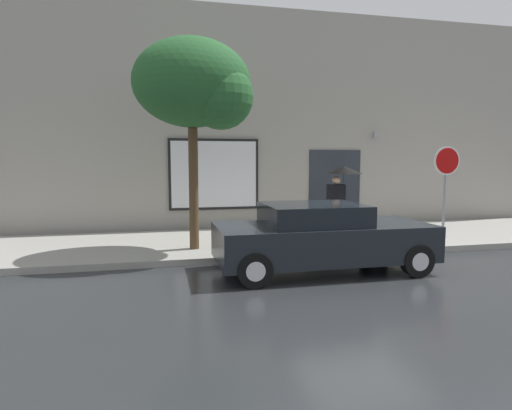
% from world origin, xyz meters
% --- Properties ---
extents(ground_plane, '(60.00, 60.00, 0.00)m').
position_xyz_m(ground_plane, '(0.00, 0.00, 0.00)').
color(ground_plane, '#282B2D').
extents(sidewalk, '(20.00, 4.00, 0.15)m').
position_xyz_m(sidewalk, '(0.00, 3.00, 0.07)').
color(sidewalk, gray).
rests_on(sidewalk, ground).
extents(building_facade, '(20.00, 0.67, 7.00)m').
position_xyz_m(building_facade, '(-0.02, 5.50, 3.48)').
color(building_facade, '#9E998E').
rests_on(building_facade, ground).
extents(parked_car, '(4.34, 1.94, 1.39)m').
position_xyz_m(parked_car, '(-0.91, 0.01, 0.70)').
color(parked_car, black).
rests_on(parked_car, ground).
extents(fire_hydrant, '(0.30, 0.44, 0.80)m').
position_xyz_m(fire_hydrant, '(-1.68, 1.83, 0.54)').
color(fire_hydrant, yellow).
rests_on(fire_hydrant, sidewalk).
extents(pedestrian_with_umbrella, '(1.04, 1.04, 1.96)m').
position_xyz_m(pedestrian_with_umbrella, '(0.90, 3.10, 1.72)').
color(pedestrian_with_umbrella, black).
rests_on(pedestrian_with_umbrella, sidewalk).
extents(street_tree, '(2.73, 2.32, 4.92)m').
position_xyz_m(street_tree, '(-3.18, 2.04, 3.95)').
color(street_tree, '#4C3823').
rests_on(street_tree, sidewalk).
extents(stop_sign, '(0.76, 0.10, 2.48)m').
position_xyz_m(stop_sign, '(3.21, 1.71, 1.90)').
color(stop_sign, gray).
rests_on(stop_sign, sidewalk).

